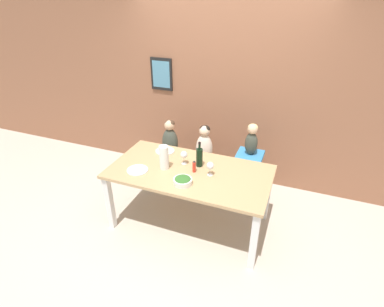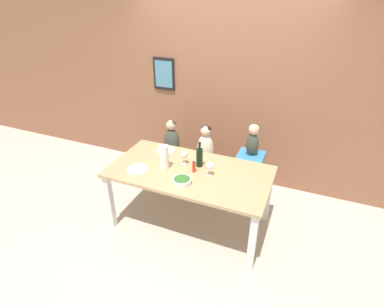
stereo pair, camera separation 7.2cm
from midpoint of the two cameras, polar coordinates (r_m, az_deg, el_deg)
ground_plane at (r=3.80m, az=0.14°, el=-12.82°), size 14.00×14.00×0.00m
wall_back at (r=4.17m, az=6.81°, el=12.31°), size 10.00×0.09×2.70m
dining_table at (r=3.40m, az=0.15°, el=-4.51°), size 1.80×0.94×0.75m
chair_far_left at (r=4.30m, az=-3.29°, el=-1.26°), size 0.38×0.39×0.44m
chair_far_center at (r=4.13m, az=2.97°, el=-2.61°), size 0.38×0.39×0.44m
chair_right_highchair at (r=3.91m, az=11.48°, el=-2.25°), size 0.33×0.33×0.70m
person_child_left at (r=4.14m, az=-3.42°, el=2.79°), size 0.23×0.19×0.54m
person_child_center at (r=3.97m, az=3.10°, el=1.57°), size 0.23×0.19×0.54m
person_baby_right at (r=3.74m, az=12.04°, el=2.72°), size 0.16×0.13×0.41m
wine_bottle at (r=3.37m, az=2.05°, el=-0.67°), size 0.07×0.07×0.30m
paper_towel_roll at (r=3.34m, az=-4.72°, el=-0.69°), size 0.10×0.10×0.28m
wine_glass_near at (r=3.21m, az=4.07°, el=-2.43°), size 0.08×0.08×0.16m
wine_glass_far at (r=3.42m, az=-0.90°, el=-0.26°), size 0.08×0.08×0.16m
salad_bowl_large at (r=3.11m, az=-1.26°, el=-5.14°), size 0.20×0.20×0.08m
dinner_plate_front_left at (r=3.40m, az=-9.73°, el=-3.00°), size 0.24×0.24×0.01m
dinner_plate_back_left at (r=3.75m, az=-4.47°, el=0.54°), size 0.24×0.24×0.01m
condiment_bottle_hot_sauce at (r=3.29m, az=1.00°, el=-2.49°), size 0.04×0.04×0.14m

